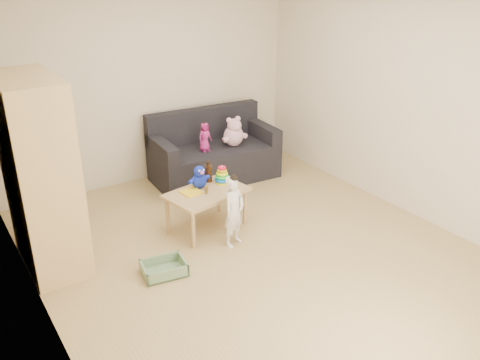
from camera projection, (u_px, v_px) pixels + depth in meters
room at (250, 126)px, 4.68m from camera, size 4.50×4.50×4.50m
wardrobe at (40, 176)px, 4.61m from camera, size 0.50×1.01×1.82m
sofa at (215, 162)px, 6.74m from camera, size 1.66×0.92×0.45m
play_table at (207, 210)px, 5.48m from camera, size 0.93×0.68×0.44m
storage_bin at (164, 268)px, 4.75m from camera, size 0.44×0.36×0.12m
toddler at (234, 212)px, 5.12m from camera, size 0.32×0.27×0.74m
pink_bear at (233, 134)px, 6.62m from camera, size 0.31×0.27×0.33m
doll at (205, 137)px, 6.42m from camera, size 0.20×0.15×0.37m
ring_stacker at (222, 176)px, 5.58m from camera, size 0.17×0.17×0.20m
brown_bottle at (208, 173)px, 5.60m from camera, size 0.08×0.08×0.24m
blue_plush at (199, 176)px, 5.44m from camera, size 0.26×0.23×0.26m
wooden_figure at (206, 190)px, 5.31m from camera, size 0.05×0.04×0.10m
yellow_book at (191, 192)px, 5.36m from camera, size 0.22×0.22×0.01m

